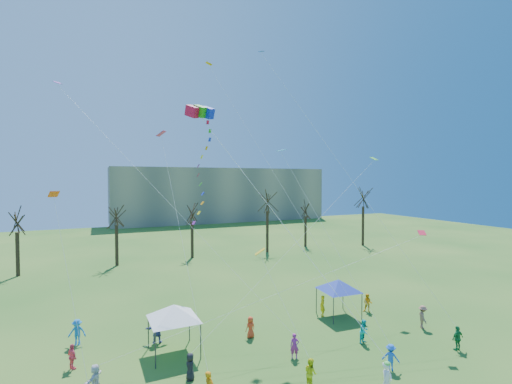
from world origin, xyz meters
name	(u,v)px	position (x,y,z in m)	size (l,w,h in m)	color
distant_building	(221,194)	(22.00, 82.00, 7.50)	(60.00, 14.00, 15.00)	gray
bare_tree_row	(219,212)	(6.16, 35.56, 6.82)	(68.44, 8.58, 10.93)	black
hero_kite_flyer	(387,381)	(3.19, -1.75, 1.01)	(0.74, 0.49, 2.03)	white
big_box_kite	(206,173)	(-4.06, 7.36, 12.23)	(4.75, 6.10, 18.83)	red
canopy_tent_white	(174,312)	(-6.18, 8.06, 2.84)	(4.48, 4.48, 3.36)	#3F3F44
canopy_tent_blue	(339,285)	(8.13, 8.91, 2.71)	(4.26, 4.26, 3.20)	#3F3F44
festival_crowd	(256,341)	(-1.14, 5.73, 0.86)	(26.16, 12.76, 1.86)	red
small_kites_aloft	(245,159)	(0.13, 10.62, 13.46)	(29.00, 18.03, 34.43)	#FF490D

